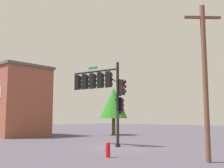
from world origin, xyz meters
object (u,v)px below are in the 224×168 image
Objects in this scene: utility_pole at (205,78)px; brick_building at (15,101)px; signal_pole_assembly at (103,88)px; fire_hydrant at (108,149)px; tree_near at (114,103)px.

brick_building reaches higher than utility_pole.
utility_pole is 24.11m from brick_building.
fire_hydrant is (-4.41, 4.08, -3.89)m from signal_pole_assembly.
utility_pole reaches higher than signal_pole_assembly.
brick_building is (15.00, -0.79, -0.36)m from signal_pole_assembly.
utility_pole reaches higher than tree_near.
signal_pole_assembly reaches higher than fire_hydrant.
brick_building is (23.93, -2.88, 0.00)m from utility_pole.
brick_building reaches higher than tree_near.
signal_pole_assembly is at bearing -13.18° from utility_pole.
fire_hydrant is 19.08m from tree_near.
tree_near is (12.48, -14.03, 3.43)m from fire_hydrant.
signal_pole_assembly is 15.02m from brick_building.
utility_pole is 1.32× the size of tree_near.
brick_building is at bearing -3.02° from signal_pole_assembly.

